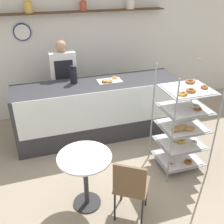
{
  "coord_description": "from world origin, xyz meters",
  "views": [
    {
      "loc": [
        -1.02,
        -2.75,
        2.64
      ],
      "look_at": [
        0.0,
        0.42,
        0.86
      ],
      "focal_mm": 42.0,
      "sensor_mm": 36.0,
      "label": 1
    }
  ],
  "objects_px": {
    "pastry_rack": "(183,125)",
    "donut_tray_counter": "(109,81)",
    "coffee_carafe": "(73,74)",
    "cafe_table": "(85,169)",
    "cafe_chair": "(131,185)",
    "person_worker": "(64,82)"
  },
  "relations": [
    {
      "from": "coffee_carafe",
      "to": "pastry_rack",
      "type": "bearing_deg",
      "value": -45.35
    },
    {
      "from": "pastry_rack",
      "to": "cafe_table",
      "type": "relative_size",
      "value": 2.07
    },
    {
      "from": "donut_tray_counter",
      "to": "coffee_carafe",
      "type": "bearing_deg",
      "value": 168.38
    },
    {
      "from": "cafe_chair",
      "to": "coffee_carafe",
      "type": "distance_m",
      "value": 2.14
    },
    {
      "from": "coffee_carafe",
      "to": "cafe_table",
      "type": "bearing_deg",
      "value": -96.96
    },
    {
      "from": "person_worker",
      "to": "coffee_carafe",
      "type": "bearing_deg",
      "value": -74.69
    },
    {
      "from": "person_worker",
      "to": "coffee_carafe",
      "type": "xyz_separation_m",
      "value": [
        0.11,
        -0.4,
        0.28
      ]
    },
    {
      "from": "person_worker",
      "to": "donut_tray_counter",
      "type": "bearing_deg",
      "value": -37.39
    },
    {
      "from": "person_worker",
      "to": "cafe_table",
      "type": "bearing_deg",
      "value": -92.56
    },
    {
      "from": "pastry_rack",
      "to": "cafe_chair",
      "type": "distance_m",
      "value": 1.3
    },
    {
      "from": "pastry_rack",
      "to": "coffee_carafe",
      "type": "height_order",
      "value": "pastry_rack"
    },
    {
      "from": "cafe_chair",
      "to": "person_worker",
      "type": "bearing_deg",
      "value": -49.0
    },
    {
      "from": "donut_tray_counter",
      "to": "cafe_chair",
      "type": "bearing_deg",
      "value": -99.94
    },
    {
      "from": "pastry_rack",
      "to": "donut_tray_counter",
      "type": "relative_size",
      "value": 3.87
    },
    {
      "from": "pastry_rack",
      "to": "person_worker",
      "type": "bearing_deg",
      "value": 129.42
    },
    {
      "from": "cafe_table",
      "to": "donut_tray_counter",
      "type": "relative_size",
      "value": 1.87
    },
    {
      "from": "cafe_table",
      "to": "cafe_chair",
      "type": "bearing_deg",
      "value": -41.42
    },
    {
      "from": "pastry_rack",
      "to": "person_worker",
      "type": "relative_size",
      "value": 0.96
    },
    {
      "from": "pastry_rack",
      "to": "donut_tray_counter",
      "type": "distance_m",
      "value": 1.45
    },
    {
      "from": "cafe_table",
      "to": "coffee_carafe",
      "type": "distance_m",
      "value": 1.77
    },
    {
      "from": "pastry_rack",
      "to": "coffee_carafe",
      "type": "distance_m",
      "value": 1.92
    },
    {
      "from": "cafe_chair",
      "to": "pastry_rack",
      "type": "bearing_deg",
      "value": -113.67
    }
  ]
}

